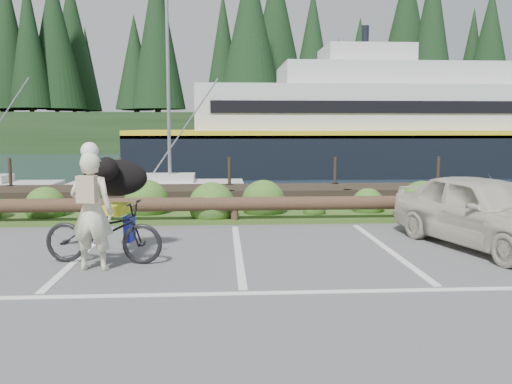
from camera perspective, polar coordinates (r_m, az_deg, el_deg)
ground at (r=7.42m, az=-1.44°, el=-9.73°), size 72.00×72.00×0.00m
harbor_backdrop at (r=85.65m, az=-3.14°, el=5.42°), size 170.00×160.00×30.00m
vegetation_strip at (r=12.58m, az=-2.34°, el=-2.61°), size 34.00×1.60×0.10m
log_rail at (r=11.90m, az=-2.26°, el=-3.40°), size 32.00×0.30×0.60m
bicycle at (r=8.79m, az=-15.75°, el=-4.08°), size 1.94×0.92×0.98m
cyclist at (r=8.32m, az=-16.90°, el=-2.01°), size 0.70×0.51×1.75m
dog at (r=9.23m, az=-14.60°, el=1.45°), size 0.67×1.12×0.61m
parked_car at (r=10.32m, az=22.92°, el=-1.87°), size 2.51×4.09×1.30m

